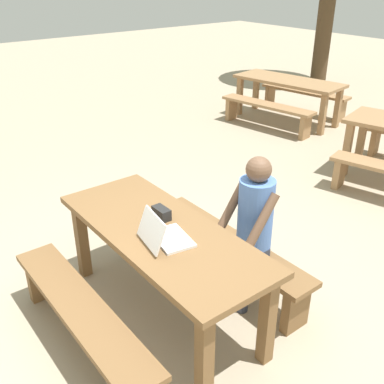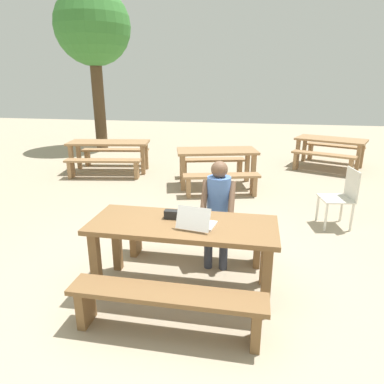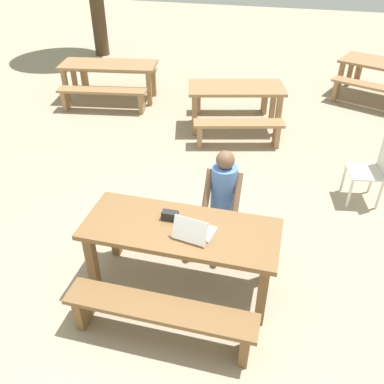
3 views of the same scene
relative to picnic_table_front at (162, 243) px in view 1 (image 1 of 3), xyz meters
The scene contains 10 objects.
ground_plane 0.66m from the picnic_table_front, ahead, with size 30.00×30.00×0.00m, color tan.
picnic_table_front is the anchor object (origin of this frame).
bench_near 0.76m from the picnic_table_front, 90.00° to the right, with size 1.74×0.30×0.42m.
bench_far 0.76m from the picnic_table_front, 90.00° to the left, with size 1.74×0.30×0.42m.
laptop 0.25m from the picnic_table_front, 27.85° to the right, with size 0.38×0.36×0.23m.
small_pouch 0.23m from the picnic_table_front, 144.29° to the left, with size 0.16×0.08×0.09m.
person_seated 0.71m from the picnic_table_front, 66.04° to the left, with size 0.39×0.40×1.27m.
picnic_table_mid 5.36m from the picnic_table_front, 121.23° to the left, with size 1.98×1.01×0.74m.
bench_mid_south 4.81m from the picnic_table_front, 123.98° to the left, with size 1.73×0.57×0.43m.
bench_mid_north 5.95m from the picnic_table_front, 119.01° to the left, with size 1.73×0.57×0.43m.
Camera 1 is at (2.37, -1.56, 2.52)m, focal length 42.18 mm.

